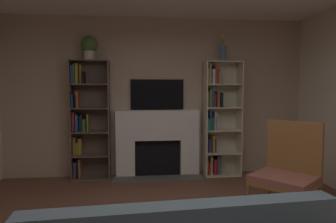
{
  "coord_description": "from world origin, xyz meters",
  "views": [
    {
      "loc": [
        -0.4,
        -2.47,
        1.51
      ],
      "look_at": [
        0.0,
        1.16,
        1.24
      ],
      "focal_mm": 32.93,
      "sensor_mm": 36.0,
      "label": 1
    }
  ],
  "objects_px": {
    "fireplace": "(158,142)",
    "tv": "(157,94)",
    "armchair": "(288,170)",
    "potted_plant": "(89,47)",
    "vase_with_flowers": "(223,52)",
    "bookshelf_left": "(86,119)",
    "bookshelf_right": "(217,119)"
  },
  "relations": [
    {
      "from": "potted_plant",
      "to": "vase_with_flowers",
      "type": "bearing_deg",
      "value": 0.01
    },
    {
      "from": "tv",
      "to": "fireplace",
      "type": "bearing_deg",
      "value": -90.0
    },
    {
      "from": "bookshelf_right",
      "to": "armchair",
      "type": "relative_size",
      "value": 1.77
    },
    {
      "from": "tv",
      "to": "vase_with_flowers",
      "type": "xyz_separation_m",
      "value": [
        1.12,
        -0.12,
        0.73
      ]
    },
    {
      "from": "potted_plant",
      "to": "vase_with_flowers",
      "type": "distance_m",
      "value": 2.25
    },
    {
      "from": "bookshelf_left",
      "to": "bookshelf_right",
      "type": "xyz_separation_m",
      "value": [
        2.25,
        -0.02,
        -0.02
      ]
    },
    {
      "from": "fireplace",
      "to": "vase_with_flowers",
      "type": "distance_m",
      "value": 1.91
    },
    {
      "from": "bookshelf_right",
      "to": "vase_with_flowers",
      "type": "bearing_deg",
      "value": -16.95
    },
    {
      "from": "potted_plant",
      "to": "vase_with_flowers",
      "type": "xyz_separation_m",
      "value": [
        2.25,
        0.0,
        -0.06
      ]
    },
    {
      "from": "fireplace",
      "to": "potted_plant",
      "type": "relative_size",
      "value": 3.91
    },
    {
      "from": "bookshelf_right",
      "to": "vase_with_flowers",
      "type": "height_order",
      "value": "vase_with_flowers"
    },
    {
      "from": "bookshelf_left",
      "to": "bookshelf_right",
      "type": "height_order",
      "value": "same"
    },
    {
      "from": "bookshelf_right",
      "to": "armchair",
      "type": "xyz_separation_m",
      "value": [
        0.37,
        -1.8,
        -0.43
      ]
    },
    {
      "from": "vase_with_flowers",
      "to": "armchair",
      "type": "xyz_separation_m",
      "value": [
        0.3,
        -1.78,
        -1.6
      ]
    },
    {
      "from": "fireplace",
      "to": "bookshelf_right",
      "type": "distance_m",
      "value": 1.11
    },
    {
      "from": "bookshelf_left",
      "to": "bookshelf_right",
      "type": "relative_size",
      "value": 1.0
    },
    {
      "from": "vase_with_flowers",
      "to": "bookshelf_right",
      "type": "bearing_deg",
      "value": 163.05
    },
    {
      "from": "fireplace",
      "to": "bookshelf_right",
      "type": "height_order",
      "value": "bookshelf_right"
    },
    {
      "from": "fireplace",
      "to": "potted_plant",
      "type": "height_order",
      "value": "potted_plant"
    },
    {
      "from": "tv",
      "to": "potted_plant",
      "type": "distance_m",
      "value": 1.38
    },
    {
      "from": "fireplace",
      "to": "armchair",
      "type": "height_order",
      "value": "fireplace"
    },
    {
      "from": "potted_plant",
      "to": "armchair",
      "type": "bearing_deg",
      "value": -34.92
    },
    {
      "from": "bookshelf_left",
      "to": "vase_with_flowers",
      "type": "bearing_deg",
      "value": -1.0
    },
    {
      "from": "fireplace",
      "to": "vase_with_flowers",
      "type": "xyz_separation_m",
      "value": [
        1.12,
        -0.04,
        1.54
      ]
    },
    {
      "from": "potted_plant",
      "to": "vase_with_flowers",
      "type": "height_order",
      "value": "vase_with_flowers"
    },
    {
      "from": "tv",
      "to": "vase_with_flowers",
      "type": "distance_m",
      "value": 1.34
    },
    {
      "from": "tv",
      "to": "bookshelf_left",
      "type": "xyz_separation_m",
      "value": [
        -1.2,
        -0.08,
        -0.41
      ]
    },
    {
      "from": "potted_plant",
      "to": "tv",
      "type": "bearing_deg",
      "value": 6.09
    },
    {
      "from": "bookshelf_left",
      "to": "vase_with_flowers",
      "type": "height_order",
      "value": "vase_with_flowers"
    },
    {
      "from": "fireplace",
      "to": "potted_plant",
      "type": "xyz_separation_m",
      "value": [
        -1.12,
        -0.04,
        1.6
      ]
    },
    {
      "from": "fireplace",
      "to": "tv",
      "type": "relative_size",
      "value": 1.67
    },
    {
      "from": "fireplace",
      "to": "bookshelf_right",
      "type": "relative_size",
      "value": 0.77
    }
  ]
}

